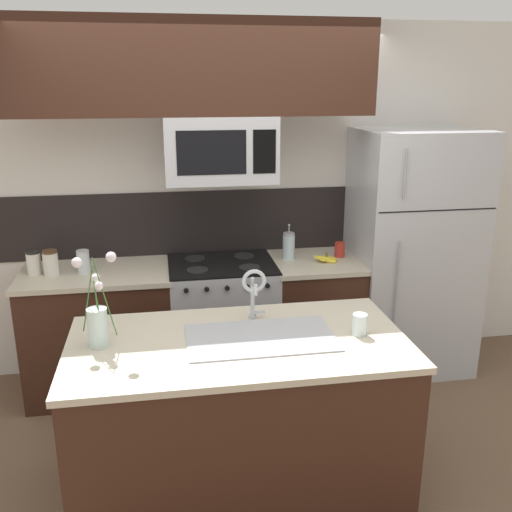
{
  "coord_description": "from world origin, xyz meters",
  "views": [
    {
      "loc": [
        -0.41,
        -2.98,
        2.18
      ],
      "look_at": [
        0.14,
        0.27,
        1.16
      ],
      "focal_mm": 40.0,
      "sensor_mm": 36.0,
      "label": 1
    }
  ],
  "objects": [
    {
      "name": "ground_plane",
      "position": [
        0.0,
        0.0,
        0.0
      ],
      "size": [
        10.0,
        10.0,
        0.0
      ],
      "primitive_type": "plane",
      "color": "brown"
    },
    {
      "name": "rear_partition",
      "position": [
        0.3,
        1.28,
        1.3
      ],
      "size": [
        5.2,
        0.1,
        2.6
      ],
      "primitive_type": "cube",
      "color": "silver",
      "rests_on": "ground"
    },
    {
      "name": "splash_band",
      "position": [
        0.0,
        1.22,
        1.15
      ],
      "size": [
        3.4,
        0.01,
        0.48
      ],
      "primitive_type": "cube",
      "color": "black",
      "rests_on": "rear_partition"
    },
    {
      "name": "back_counter_left",
      "position": [
        -0.88,
        0.9,
        0.46
      ],
      "size": [
        1.03,
        0.65,
        0.91
      ],
      "color": "#381E14",
      "rests_on": "ground"
    },
    {
      "name": "back_counter_right",
      "position": [
        0.69,
        0.9,
        0.46
      ],
      "size": [
        0.66,
        0.65,
        0.91
      ],
      "color": "#381E14",
      "rests_on": "ground"
    },
    {
      "name": "stove_range",
      "position": [
        0.0,
        0.9,
        0.46
      ],
      "size": [
        0.76,
        0.64,
        0.93
      ],
      "color": "#B7BABF",
      "rests_on": "ground"
    },
    {
      "name": "microwave",
      "position": [
        0.0,
        0.88,
        1.74
      ],
      "size": [
        0.74,
        0.4,
        0.44
      ],
      "color": "#B7BABF"
    },
    {
      "name": "upper_cabinet_band",
      "position": [
        -0.19,
        0.85,
        2.26
      ],
      "size": [
        2.39,
        0.34,
        0.6
      ],
      "primitive_type": "cube",
      "color": "#381E14"
    },
    {
      "name": "refrigerator",
      "position": [
        1.45,
        0.92,
        0.92
      ],
      "size": [
        0.89,
        0.74,
        1.85
      ],
      "color": "#B7BABF",
      "rests_on": "ground"
    },
    {
      "name": "storage_jar_tall",
      "position": [
        -1.28,
        0.91,
        0.99
      ],
      "size": [
        0.09,
        0.09,
        0.16
      ],
      "color": "silver",
      "rests_on": "back_counter_left"
    },
    {
      "name": "storage_jar_medium",
      "position": [
        -1.17,
        0.87,
        1.0
      ],
      "size": [
        0.1,
        0.1,
        0.18
      ],
      "color": "silver",
      "rests_on": "back_counter_left"
    },
    {
      "name": "storage_jar_short",
      "position": [
        -0.95,
        0.88,
        0.99
      ],
      "size": [
        0.09,
        0.09,
        0.16
      ],
      "color": "silver",
      "rests_on": "back_counter_left"
    },
    {
      "name": "banana_bunch",
      "position": [
        0.76,
        0.84,
        0.93
      ],
      "size": [
        0.19,
        0.13,
        0.08
      ],
      "color": "yellow",
      "rests_on": "back_counter_right"
    },
    {
      "name": "french_press",
      "position": [
        0.51,
        0.96,
        1.01
      ],
      "size": [
        0.09,
        0.09,
        0.27
      ],
      "color": "silver",
      "rests_on": "back_counter_right"
    },
    {
      "name": "coffee_tin",
      "position": [
        0.9,
        0.95,
        0.97
      ],
      "size": [
        0.08,
        0.08,
        0.11
      ],
      "primitive_type": "cylinder",
      "color": "#B22D23",
      "rests_on": "back_counter_right"
    },
    {
      "name": "island_counter",
      "position": [
        -0.05,
        -0.35,
        0.46
      ],
      "size": [
        1.73,
        0.9,
        0.91
      ],
      "color": "#381E14",
      "rests_on": "ground"
    },
    {
      "name": "kitchen_sink",
      "position": [
        0.06,
        -0.35,
        0.84
      ],
      "size": [
        0.76,
        0.44,
        0.16
      ],
      "color": "#ADAFB5",
      "rests_on": "island_counter"
    },
    {
      "name": "sink_faucet",
      "position": [
        0.06,
        -0.13,
        1.11
      ],
      "size": [
        0.14,
        0.14,
        0.31
      ],
      "color": "#B7BABF",
      "rests_on": "island_counter"
    },
    {
      "name": "drinking_glass",
      "position": [
        0.58,
        -0.39,
        0.97
      ],
      "size": [
        0.08,
        0.08,
        0.11
      ],
      "color": "silver",
      "rests_on": "island_counter"
    },
    {
      "name": "flower_vase",
      "position": [
        -0.75,
        -0.3,
        1.04
      ],
      "size": [
        0.22,
        0.13,
        0.49
      ],
      "color": "silver",
      "rests_on": "island_counter"
    }
  ]
}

